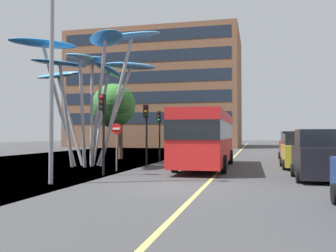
% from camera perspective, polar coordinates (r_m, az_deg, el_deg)
% --- Properties ---
extents(ground, '(120.00, 240.00, 0.10)m').
position_cam_1_polar(ground, '(14.45, -2.15, -9.49)').
color(ground, '#424244').
extents(red_bus, '(2.96, 10.82, 3.53)m').
position_cam_1_polar(red_bus, '(22.37, 5.81, -1.51)').
color(red_bus, red).
rests_on(red_bus, ground).
extents(leaf_sculpture, '(9.70, 8.52, 8.70)m').
position_cam_1_polar(leaf_sculpture, '(24.89, -11.39, 9.18)').
color(leaf_sculpture, '#9EA0A5').
rests_on(leaf_sculpture, ground).
extents(traffic_light_kerb_near, '(0.28, 0.42, 3.98)m').
position_cam_1_polar(traffic_light_kerb_near, '(18.50, -9.99, 1.37)').
color(traffic_light_kerb_near, black).
rests_on(traffic_light_kerb_near, ground).
extents(traffic_light_kerb_far, '(0.28, 0.42, 3.83)m').
position_cam_1_polar(traffic_light_kerb_far, '(22.85, -3.39, 0.59)').
color(traffic_light_kerb_far, black).
rests_on(traffic_light_kerb_far, ground).
extents(traffic_light_island_mid, '(0.28, 0.42, 3.75)m').
position_cam_1_polar(traffic_light_island_mid, '(27.95, -1.34, 0.14)').
color(traffic_light_island_mid, black).
rests_on(traffic_light_island_mid, ground).
extents(car_parked_mid, '(2.06, 3.94, 2.23)m').
position_cam_1_polar(car_parked_mid, '(17.61, 22.03, -4.36)').
color(car_parked_mid, black).
rests_on(car_parked_mid, ground).
extents(car_parked_far, '(2.03, 3.96, 2.05)m').
position_cam_1_polar(car_parked_far, '(23.30, 19.48, -3.79)').
color(car_parked_far, gold).
rests_on(car_parked_far, ground).
extents(car_side_street, '(2.08, 4.23, 2.26)m').
position_cam_1_polar(car_side_street, '(30.75, 18.67, -3.02)').
color(car_side_street, maroon).
rests_on(car_side_street, ground).
extents(street_lamp, '(1.72, 0.44, 8.93)m').
position_cam_1_polar(street_lamp, '(16.07, -16.38, 11.58)').
color(street_lamp, gray).
rests_on(street_lamp, ground).
extents(tree_pavement_near, '(3.88, 4.18, 6.30)m').
position_cam_1_polar(tree_pavement_near, '(31.53, -8.27, 3.23)').
color(tree_pavement_near, brown).
rests_on(tree_pavement_near, ground).
extents(no_entry_sign, '(0.60, 0.12, 2.63)m').
position_cam_1_polar(no_entry_sign, '(20.56, -7.92, -2.03)').
color(no_entry_sign, gray).
rests_on(no_entry_sign, ground).
extents(backdrop_building, '(27.61, 15.84, 18.64)m').
position_cam_1_polar(backdrop_building, '(63.81, -1.57, 5.26)').
color(backdrop_building, brown).
rests_on(backdrop_building, ground).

